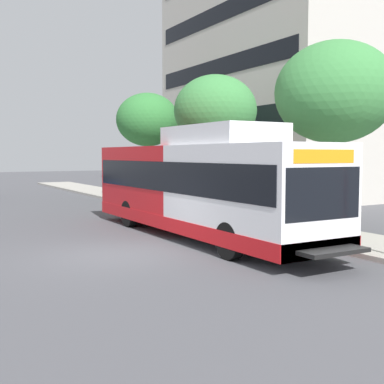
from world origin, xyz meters
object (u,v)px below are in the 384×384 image
transit_bus (198,186)px  street_tree_mid_block (215,111)px  street_tree_near_stop (335,93)px  street_tree_far_block (147,120)px

transit_bus → street_tree_mid_block: bearing=52.9°
street_tree_near_stop → street_tree_mid_block: size_ratio=1.01×
street_tree_mid_block → street_tree_far_block: size_ratio=1.01×
street_tree_near_stop → street_tree_far_block: size_ratio=1.02×
street_tree_mid_block → street_tree_far_block: (-0.11, 7.43, 0.01)m
transit_bus → street_tree_mid_block: (4.38, 5.79, 3.13)m
transit_bus → street_tree_mid_block: 7.90m
street_tree_near_stop → street_tree_mid_block: bearing=88.9°
street_tree_mid_block → street_tree_near_stop: bearing=-91.1°
transit_bus → street_tree_far_block: 14.24m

